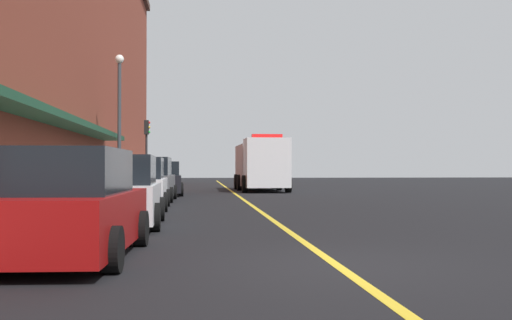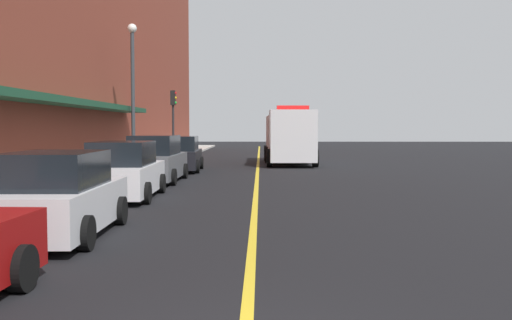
{
  "view_description": "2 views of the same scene",
  "coord_description": "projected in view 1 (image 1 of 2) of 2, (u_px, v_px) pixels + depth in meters",
  "views": [
    {
      "loc": [
        -1.99,
        -8.98,
        1.41
      ],
      "look_at": [
        1.06,
        23.98,
        1.84
      ],
      "focal_mm": 43.55,
      "sensor_mm": 36.0,
      "label": 1
    },
    {
      "loc": [
        0.16,
        -5.25,
        2.2
      ],
      "look_at": [
        -0.03,
        17.92,
        0.87
      ],
      "focal_mm": 40.69,
      "sensor_mm": 36.0,
      "label": 2
    }
  ],
  "objects": [
    {
      "name": "ground_plane",
      "position": [
        235.0,
        194.0,
        34.0
      ],
      "size": [
        112.0,
        112.0,
        0.0
      ],
      "primitive_type": "plane",
      "color": "black"
    },
    {
      "name": "sidewalk_left",
      "position": [
        120.0,
        193.0,
        33.43
      ],
      "size": [
        2.4,
        70.0,
        0.15
      ],
      "primitive_type": "cube",
      "color": "#ADA8A0",
      "rests_on": "ground"
    },
    {
      "name": "lane_center_stripe",
      "position": [
        235.0,
        194.0,
        34.0
      ],
      "size": [
        0.16,
        70.0,
        0.01
      ],
      "primitive_type": "cube",
      "color": "gold",
      "rests_on": "ground"
    },
    {
      "name": "parked_car_0",
      "position": [
        70.0,
        207.0,
        9.61
      ],
      "size": [
        2.13,
        4.74,
        1.71
      ],
      "rotation": [
        0.0,
        0.0,
        1.53
      ],
      "color": "maroon",
      "rests_on": "ground"
    },
    {
      "name": "parked_car_1",
      "position": [
        120.0,
        193.0,
        14.94
      ],
      "size": [
        2.13,
        4.49,
        1.71
      ],
      "rotation": [
        0.0,
        0.0,
        1.59
      ],
      "color": "silver",
      "rests_on": "ground"
    },
    {
      "name": "parked_car_2",
      "position": [
        138.0,
        185.0,
        21.13
      ],
      "size": [
        2.11,
        4.54,
        1.76
      ],
      "rotation": [
        0.0,
        0.0,
        1.59
      ],
      "color": "silver",
      "rests_on": "ground"
    },
    {
      "name": "parked_car_3",
      "position": [
        151.0,
        181.0,
        26.49
      ],
      "size": [
        2.12,
        4.81,
        1.87
      ],
      "rotation": [
        0.0,
        0.0,
        1.55
      ],
      "color": "#595B60",
      "rests_on": "ground"
    },
    {
      "name": "parked_car_4",
      "position": [
        162.0,
        180.0,
        32.1
      ],
      "size": [
        2.26,
        4.67,
        1.74
      ],
      "rotation": [
        0.0,
        0.0,
        1.61
      ],
      "color": "black",
      "rests_on": "ground"
    },
    {
      "name": "box_truck",
      "position": [
        261.0,
        165.0,
        38.55
      ],
      "size": [
        2.94,
        8.53,
        3.35
      ],
      "rotation": [
        0.0,
        0.0,
        -1.55
      ],
      "color": "silver",
      "rests_on": "ground"
    },
    {
      "name": "parking_meter_0",
      "position": [
        50.0,
        183.0,
        14.04
      ],
      "size": [
        0.14,
        0.18,
        1.33
      ],
      "color": "#4C4C51",
      "rests_on": "sidewalk_left"
    },
    {
      "name": "parking_meter_1",
      "position": [
        111.0,
        177.0,
        23.7
      ],
      "size": [
        0.14,
        0.18,
        1.33
      ],
      "color": "#4C4C51",
      "rests_on": "sidewalk_left"
    },
    {
      "name": "parking_meter_2",
      "position": [
        125.0,
        176.0,
        28.45
      ],
      "size": [
        0.14,
        0.18,
        1.33
      ],
      "color": "#4C4C51",
      "rests_on": "sidewalk_left"
    },
    {
      "name": "street_lamp_left",
      "position": [
        119.0,
        108.0,
        31.0
      ],
      "size": [
        0.44,
        0.44,
        6.94
      ],
      "color": "#33383D",
      "rests_on": "sidewalk_left"
    },
    {
      "name": "traffic_light_near",
      "position": [
        147.0,
        141.0,
        39.36
      ],
      "size": [
        0.38,
        0.36,
        4.3
      ],
      "color": "#232326",
      "rests_on": "sidewalk_left"
    }
  ]
}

